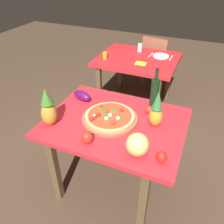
% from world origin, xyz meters
% --- Properties ---
extents(ground_plane, '(10.00, 10.00, 0.00)m').
position_xyz_m(ground_plane, '(0.00, 0.00, 0.00)').
color(ground_plane, '#4C3828').
extents(display_table, '(1.16, 0.89, 0.73)m').
position_xyz_m(display_table, '(0.00, 0.00, 0.64)').
color(display_table, brown).
rests_on(display_table, ground_plane).
extents(background_table, '(1.06, 0.90, 0.73)m').
position_xyz_m(background_table, '(-0.26, 1.42, 0.64)').
color(background_table, brown).
rests_on(background_table, ground_plane).
extents(dining_chair, '(0.46, 0.46, 0.85)m').
position_xyz_m(dining_chair, '(-0.15, 2.10, 0.48)').
color(dining_chair, '#93563C').
rests_on(dining_chair, ground_plane).
extents(pizza_board, '(0.47, 0.47, 0.02)m').
position_xyz_m(pizza_board, '(-0.05, -0.00, 0.75)').
color(pizza_board, '#93563C').
rests_on(pizza_board, display_table).
extents(pizza, '(0.42, 0.42, 0.06)m').
position_xyz_m(pizza, '(-0.05, -0.01, 0.77)').
color(pizza, tan).
rests_on(pizza, pizza_board).
extents(wine_bottle, '(0.08, 0.08, 0.37)m').
position_xyz_m(wine_bottle, '(0.23, 0.37, 0.87)').
color(wine_bottle, black).
rests_on(wine_bottle, display_table).
extents(pineapple_left, '(0.11, 0.11, 0.32)m').
position_xyz_m(pineapple_left, '(0.32, 0.08, 0.88)').
color(pineapple_left, '#B98E27').
rests_on(pineapple_left, display_table).
extents(pineapple_right, '(0.13, 0.13, 0.33)m').
position_xyz_m(pineapple_right, '(-0.48, -0.24, 0.88)').
color(pineapple_right, '#AF8829').
rests_on(pineapple_right, display_table).
extents(melon, '(0.16, 0.16, 0.16)m').
position_xyz_m(melon, '(0.28, -0.29, 0.82)').
color(melon, '#DACE6E').
rests_on(melon, display_table).
extents(bell_pepper, '(0.09, 0.09, 0.10)m').
position_xyz_m(bell_pepper, '(-0.09, -0.32, 0.78)').
color(bell_pepper, red).
rests_on(bell_pepper, display_table).
extents(eggplant, '(0.22, 0.14, 0.09)m').
position_xyz_m(eggplant, '(-0.42, 0.19, 0.78)').
color(eggplant, '#4F0E50').
rests_on(eggplant, display_table).
extents(tomato_beside_pepper, '(0.07, 0.07, 0.07)m').
position_xyz_m(tomato_beside_pepper, '(0.23, 0.22, 0.77)').
color(tomato_beside_pepper, red).
rests_on(tomato_beside_pepper, display_table).
extents(tomato_at_corner, '(0.08, 0.08, 0.08)m').
position_xyz_m(tomato_at_corner, '(0.46, -0.29, 0.77)').
color(tomato_at_corner, red).
rests_on(tomato_at_corner, display_table).
extents(drinking_glass_juice, '(0.06, 0.06, 0.09)m').
position_xyz_m(drinking_glass_juice, '(-0.66, 1.23, 0.78)').
color(drinking_glass_juice, orange).
rests_on(drinking_glass_juice, background_table).
extents(drinking_glass_water, '(0.06, 0.06, 0.11)m').
position_xyz_m(drinking_glass_water, '(-0.31, 1.67, 0.79)').
color(drinking_glass_water, silver).
rests_on(drinking_glass_water, background_table).
extents(dinner_plate, '(0.22, 0.22, 0.02)m').
position_xyz_m(dinner_plate, '(0.02, 1.59, 0.74)').
color(dinner_plate, white).
rests_on(dinner_plate, background_table).
extents(fork_utensil, '(0.03, 0.18, 0.01)m').
position_xyz_m(fork_utensil, '(-0.12, 1.59, 0.74)').
color(fork_utensil, silver).
rests_on(fork_utensil, background_table).
extents(knife_utensil, '(0.02, 0.18, 0.01)m').
position_xyz_m(knife_utensil, '(0.16, 1.59, 0.74)').
color(knife_utensil, silver).
rests_on(knife_utensil, background_table).
extents(napkin_folded, '(0.14, 0.13, 0.01)m').
position_xyz_m(napkin_folded, '(-0.16, 1.25, 0.74)').
color(napkin_folded, yellow).
rests_on(napkin_folded, background_table).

